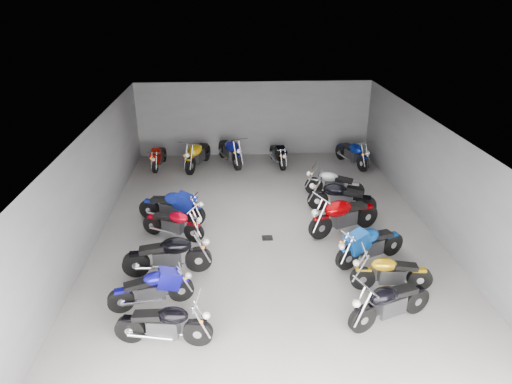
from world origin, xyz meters
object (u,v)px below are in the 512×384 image
motorcycle_left_d (174,223)px  motorcycle_left_c (168,255)px  motorcycle_left_e (172,207)px  motorcycle_back_c (230,151)px  motorcycle_left_b (152,289)px  motorcycle_right_a (390,303)px  motorcycle_left_a (165,324)px  motorcycle_right_c (370,245)px  drain_grate (267,238)px  motorcycle_back_d (278,154)px  motorcycle_right_b (391,273)px  motorcycle_right_f (334,184)px  motorcycle_back_f (353,153)px  motorcycle_right_e (341,197)px  motorcycle_back_b (198,154)px  motorcycle_back_a (159,157)px  motorcycle_right_d (343,215)px

motorcycle_left_d → motorcycle_left_c: bearing=25.4°
motorcycle_left_e → motorcycle_back_c: bearing=179.1°
motorcycle_left_b → motorcycle_right_a: bearing=66.4°
motorcycle_left_a → motorcycle_left_c: (-0.22, 2.56, 0.05)m
motorcycle_left_e → motorcycle_right_c: 6.08m
drain_grate → motorcycle_back_d: (0.92, 6.10, 0.46)m
motorcycle_left_c → motorcycle_right_a: motorcycle_left_c is taller
motorcycle_right_b → motorcycle_right_f: size_ratio=1.00×
motorcycle_left_d → motorcycle_right_b: (5.51, -2.84, 0.00)m
motorcycle_right_f → motorcycle_back_f: (1.44, 3.07, 0.03)m
motorcycle_left_d → motorcycle_right_c: (5.35, -1.60, 0.05)m
motorcycle_right_e → drain_grate: bearing=140.9°
motorcycle_left_d → motorcycle_right_f: (5.28, 2.61, 0.03)m
drain_grate → motorcycle_right_b: (2.78, -2.65, 0.47)m
motorcycle_right_b → motorcycle_back_c: motorcycle_back_c is taller
motorcycle_back_b → motorcycle_back_d: motorcycle_back_b is taller
motorcycle_left_a → motorcycle_back_a: motorcycle_left_a is taller
motorcycle_right_a → motorcycle_right_d: size_ratio=0.89×
motorcycle_back_c → motorcycle_right_e: bearing=106.1°
motorcycle_right_f → motorcycle_right_d: bearing=-164.1°
motorcycle_right_a → motorcycle_right_e: (0.16, 5.40, 0.02)m
motorcycle_right_b → motorcycle_left_e: bearing=60.4°
motorcycle_left_b → motorcycle_right_b: 5.67m
motorcycle_left_d → motorcycle_back_d: bearing=171.5°
motorcycle_right_b → motorcycle_back_c: 9.76m
motorcycle_back_f → motorcycle_left_e: bearing=13.5°
motorcycle_right_d → motorcycle_right_f: 2.59m
motorcycle_right_a → motorcycle_right_f: 6.63m
motorcycle_right_e → motorcycle_left_e: bearing=113.1°
motorcycle_right_d → motorcycle_back_d: size_ratio=1.18×
motorcycle_left_a → motorcycle_back_b: (0.06, 10.19, 0.08)m
motorcycle_right_c → motorcycle_right_d: (-0.33, 1.64, 0.05)m
motorcycle_left_a → motorcycle_left_d: size_ratio=1.09×
motorcycle_back_c → drain_grate: bearing=78.7°
motorcycle_right_d → motorcycle_back_d: 6.04m
motorcycle_right_a → motorcycle_back_f: size_ratio=0.95×
motorcycle_left_a → motorcycle_right_c: bearing=126.4°
motorcycle_left_c → motorcycle_right_e: 6.11m
motorcycle_left_d → motorcycle_right_f: 5.89m
motorcycle_left_a → motorcycle_left_b: 1.33m
motorcycle_left_c → motorcycle_right_c: motorcycle_left_c is taller
motorcycle_back_b → motorcycle_back_d: size_ratio=1.19×
motorcycle_left_e → motorcycle_right_c: size_ratio=1.04×
motorcycle_right_c → motorcycle_right_e: size_ratio=0.95×
motorcycle_right_a → motorcycle_left_d: bearing=29.4°
motorcycle_left_c → motorcycle_back_a: size_ratio=1.20×
motorcycle_left_b → motorcycle_back_a: size_ratio=1.02×
drain_grate → motorcycle_right_a: 4.53m
motorcycle_left_d → motorcycle_back_d: size_ratio=0.97×
motorcycle_back_a → motorcycle_back_d: 4.90m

